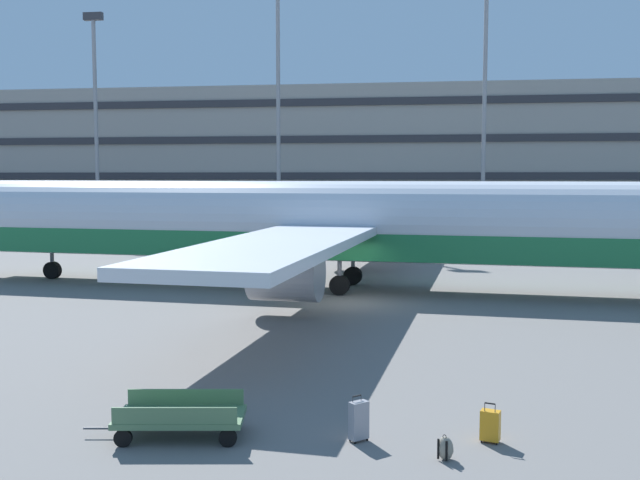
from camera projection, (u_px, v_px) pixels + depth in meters
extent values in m
plane|color=slate|center=(346.00, 303.00, 30.72)|extent=(600.00, 600.00, 0.00)
cube|color=gray|center=(397.00, 159.00, 77.88)|extent=(166.07, 16.31, 14.24)
cube|color=#2D2D33|center=(393.00, 213.00, 70.22)|extent=(164.41, 0.24, 0.70)
cube|color=#2D2D33|center=(393.00, 176.00, 69.91)|extent=(164.41, 0.24, 0.70)
cube|color=#2D2D33|center=(394.00, 139.00, 69.60)|extent=(164.41, 0.24, 0.70)
cube|color=#2D2D33|center=(394.00, 101.00, 69.28)|extent=(164.41, 0.24, 0.70)
cylinder|color=silver|center=(316.00, 221.00, 34.36)|extent=(37.40, 6.91, 3.76)
cube|color=#1E723F|center=(316.00, 243.00, 34.45)|extent=(35.91, 6.71, 1.20)
cube|color=silver|center=(277.00, 247.00, 24.76)|extent=(5.72, 15.95, 0.36)
cube|color=silver|center=(370.00, 216.00, 43.54)|extent=(5.72, 15.95, 0.36)
cylinder|color=#9E9EA3|center=(286.00, 274.00, 27.72)|extent=(2.85, 2.29, 2.07)
cylinder|color=#9E9EA3|center=(353.00, 242.00, 41.05)|extent=(2.85, 2.29, 2.07)
cylinder|color=black|center=(52.00, 270.00, 37.87)|extent=(0.93, 0.43, 0.90)
cylinder|color=slate|center=(52.00, 257.00, 37.81)|extent=(0.20, 0.20, 1.36)
cylinder|color=black|center=(340.00, 285.00, 32.71)|extent=(0.93, 0.43, 0.90)
cylinder|color=slate|center=(340.00, 270.00, 32.65)|extent=(0.20, 0.20, 1.36)
cylinder|color=black|center=(353.00, 276.00, 35.81)|extent=(0.93, 0.43, 0.90)
cylinder|color=slate|center=(353.00, 262.00, 35.75)|extent=(0.20, 0.20, 1.36)
cylinder|color=gray|center=(96.00, 128.00, 67.82)|extent=(0.36, 0.36, 19.65)
cube|color=#333338|center=(93.00, 16.00, 66.92)|extent=(1.80, 0.50, 0.70)
cylinder|color=gray|center=(278.00, 94.00, 65.00)|extent=(0.36, 0.36, 25.38)
cylinder|color=gray|center=(484.00, 114.00, 62.51)|extent=(0.36, 0.36, 21.30)
cube|color=orange|center=(490.00, 425.00, 14.63)|extent=(0.43, 0.34, 0.61)
cylinder|color=#333338|center=(485.00, 407.00, 14.57)|extent=(0.02, 0.02, 0.17)
cylinder|color=#333338|center=(495.00, 408.00, 14.48)|extent=(0.02, 0.02, 0.17)
cube|color=black|center=(490.00, 403.00, 14.52)|extent=(0.21, 0.08, 0.02)
cylinder|color=black|center=(483.00, 438.00, 14.80)|extent=(0.03, 0.05, 0.05)
cylinder|color=black|center=(498.00, 441.00, 14.68)|extent=(0.03, 0.05, 0.05)
cylinder|color=black|center=(481.00, 441.00, 14.63)|extent=(0.03, 0.05, 0.05)
cylinder|color=black|center=(497.00, 444.00, 14.50)|extent=(0.03, 0.05, 0.05)
cube|color=gray|center=(359.00, 420.00, 14.68)|extent=(0.42, 0.42, 0.77)
cylinder|color=#333338|center=(361.00, 398.00, 14.76)|extent=(0.02, 0.02, 0.10)
cylinder|color=#333338|center=(353.00, 399.00, 14.64)|extent=(0.02, 0.02, 0.10)
cube|color=black|center=(357.00, 396.00, 14.69)|extent=(0.17, 0.16, 0.02)
cylinder|color=black|center=(367.00, 440.00, 14.74)|extent=(0.05, 0.05, 0.05)
cylinder|color=black|center=(355.00, 443.00, 14.56)|extent=(0.05, 0.05, 0.05)
cylinder|color=black|center=(362.00, 437.00, 14.87)|extent=(0.05, 0.05, 0.05)
cylinder|color=black|center=(350.00, 440.00, 14.70)|extent=(0.05, 0.05, 0.05)
ellipsoid|color=gray|center=(445.00, 448.00, 13.73)|extent=(0.40, 0.37, 0.45)
ellipsoid|color=gray|center=(448.00, 450.00, 13.82)|extent=(0.25, 0.21, 0.20)
torus|color=black|center=(445.00, 437.00, 13.68)|extent=(0.08, 0.05, 0.08)
cube|color=black|center=(438.00, 449.00, 13.70)|extent=(0.04, 0.04, 0.39)
cube|color=black|center=(446.00, 451.00, 13.59)|extent=(0.04, 0.04, 0.39)
cube|color=#4C724C|center=(181.00, 417.00, 14.93)|extent=(2.77, 1.68, 0.12)
cylinder|color=#4C4C51|center=(101.00, 428.00, 14.95)|extent=(0.70, 0.15, 0.05)
cube|color=#4C724C|center=(174.00, 417.00, 14.30)|extent=(2.45, 0.41, 0.40)
cube|color=#4C724C|center=(186.00, 398.00, 15.53)|extent=(2.45, 0.41, 0.40)
cylinder|color=black|center=(123.00, 438.00, 14.40)|extent=(0.37, 0.15, 0.36)
cylinder|color=black|center=(137.00, 419.00, 15.50)|extent=(0.37, 0.15, 0.36)
cylinder|color=black|center=(228.00, 438.00, 14.40)|extent=(0.37, 0.15, 0.36)
cylinder|color=black|center=(234.00, 419.00, 15.50)|extent=(0.37, 0.15, 0.36)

